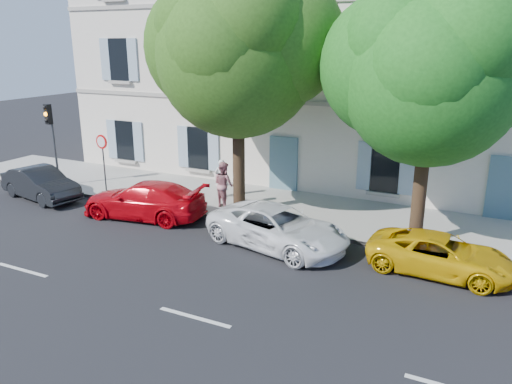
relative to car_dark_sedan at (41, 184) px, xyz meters
The scene contains 14 objects.
ground 11.17m from the car_dark_sedan, ahead, with size 90.00×90.00×0.00m, color black.
sidewalk 11.55m from the car_dark_sedan, 16.09° to the left, with size 36.00×4.50×0.15m, color #A09E96.
kerb 11.15m from the car_dark_sedan, ahead, with size 36.00×0.16×0.16m, color #9E998E.
building 15.21m from the car_dark_sedan, 38.91° to the left, with size 28.00×7.00×12.00m, color silver.
car_dark_sedan is the anchor object (origin of this frame).
car_red_coupe 5.43m from the car_dark_sedan, ahead, with size 1.94×4.77×1.38m, color #C1050F.
car_white_coupe 11.13m from the car_dark_sedan, ahead, with size 2.21×4.80×1.33m, color white.
car_yellow_supercar 16.13m from the car_dark_sedan, ahead, with size 1.90×4.11×1.14m, color #DDA909.
tree_left 10.22m from the car_dark_sedan, 11.97° to the left, with size 5.80×5.80×9.00m.
tree_right 15.97m from the car_dark_sedan, ahead, with size 5.33×5.33×8.22m.
traffic_light 2.60m from the car_dark_sedan, 111.57° to the left, with size 0.33×0.42×3.70m.
road_sign 3.04m from the car_dark_sedan, 28.77° to the left, with size 0.60×0.10×2.60m.
pedestrian_a 7.72m from the car_dark_sedan, 24.65° to the left, with size 0.59×0.39×1.62m, color silver.
pedestrian_b 8.02m from the car_dark_sedan, 15.42° to the left, with size 0.88×0.69×1.82m, color #B27279.
Camera 1 is at (6.06, -12.99, 6.45)m, focal length 35.00 mm.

